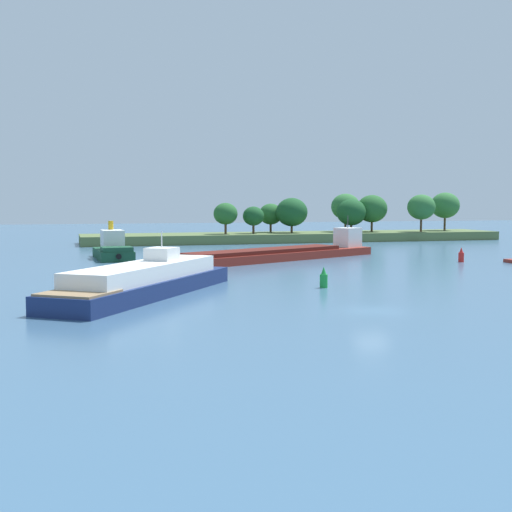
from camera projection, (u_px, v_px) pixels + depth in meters
The scene contains 7 objects.
ground_plane at pixel (372, 311), 47.00m from camera, with size 400.00×400.00×0.00m, color #3D607F.
treeline_island at pixel (320, 225), 131.72m from camera, with size 82.32×13.05×9.66m.
white_riverboat at pixel (145, 281), 54.56m from camera, with size 17.71×22.02×5.17m.
tugboat at pixel (113, 249), 90.02m from camera, with size 4.90×12.24×5.08m.
cargo_barge at pixel (278, 253), 88.38m from camera, with size 33.80×20.83×5.68m.
channel_buoy_red at pixel (461, 256), 85.46m from camera, with size 0.70×0.70×1.90m.
channel_buoy_green at pixel (324, 279), 59.74m from camera, with size 0.70×0.70×1.90m.
Camera 1 is at (-20.65, -42.49, 7.64)m, focal length 46.94 mm.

